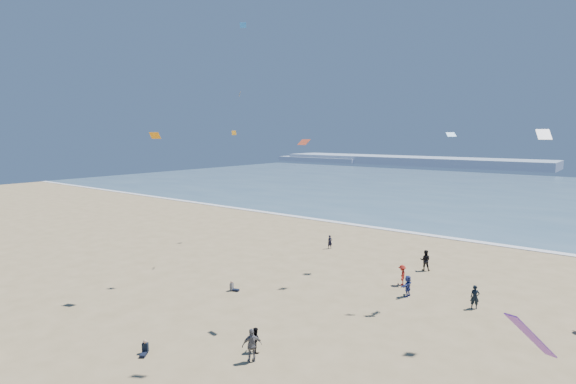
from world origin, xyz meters
The scene contains 6 objects.
ocean centered at (0.00, 95.00, 0.03)m, with size 220.00×100.00×0.06m, color #476B84.
surf_line centered at (0.00, 45.00, 0.04)m, with size 220.00×1.20×0.08m, color white.
headland_far centered at (-60.00, 170.00, 1.60)m, with size 110.00×20.00×3.20m, color #7A8EA8.
headland_near centered at (-100.00, 165.00, 1.00)m, with size 40.00×14.00×2.00m, color #7A8EA8.
standing_flyers centered at (5.24, 16.09, 0.88)m, with size 30.00×33.72×1.94m.
kites_aloft centered at (9.19, 12.61, 13.67)m, with size 50.26×44.57×25.93m.
Camera 1 is at (15.51, -9.42, 12.65)m, focal length 28.00 mm.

